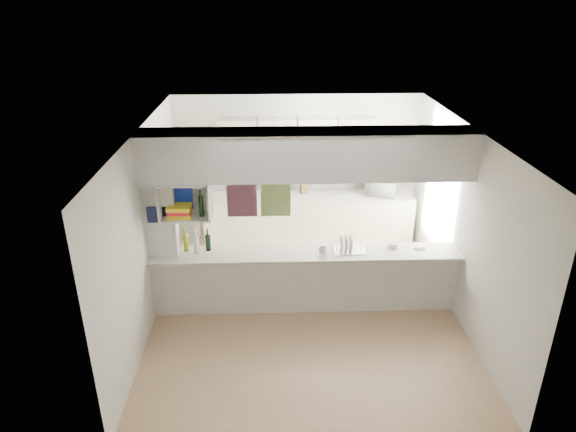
{
  "coord_description": "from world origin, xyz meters",
  "views": [
    {
      "loc": [
        -0.46,
        -6.14,
        4.19
      ],
      "look_at": [
        -0.22,
        0.5,
        1.24
      ],
      "focal_mm": 32.0,
      "sensor_mm": 36.0,
      "label": 1
    }
  ],
  "objects_px": {
    "microwave": "(381,187)",
    "wine_bottles": "(191,243)",
    "dish_rack": "(349,244)",
    "bowl": "(382,177)"
  },
  "relations": [
    {
      "from": "microwave",
      "to": "dish_rack",
      "type": "distance_m",
      "value": 2.21
    },
    {
      "from": "microwave",
      "to": "bowl",
      "type": "relative_size",
      "value": 2.0
    },
    {
      "from": "dish_rack",
      "to": "wine_bottles",
      "type": "bearing_deg",
      "value": 176.13
    },
    {
      "from": "dish_rack",
      "to": "wine_bottles",
      "type": "xyz_separation_m",
      "value": [
        -2.14,
        0.03,
        0.04
      ]
    },
    {
      "from": "microwave",
      "to": "bowl",
      "type": "height_order",
      "value": "bowl"
    },
    {
      "from": "microwave",
      "to": "wine_bottles",
      "type": "relative_size",
      "value": 0.98
    },
    {
      "from": "bowl",
      "to": "wine_bottles",
      "type": "xyz_separation_m",
      "value": [
        -2.99,
        -2.02,
        -0.19
      ]
    },
    {
      "from": "dish_rack",
      "to": "wine_bottles",
      "type": "height_order",
      "value": "wine_bottles"
    },
    {
      "from": "bowl",
      "to": "dish_rack",
      "type": "height_order",
      "value": "bowl"
    },
    {
      "from": "bowl",
      "to": "microwave",
      "type": "bearing_deg",
      "value": -160.29
    }
  ]
}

